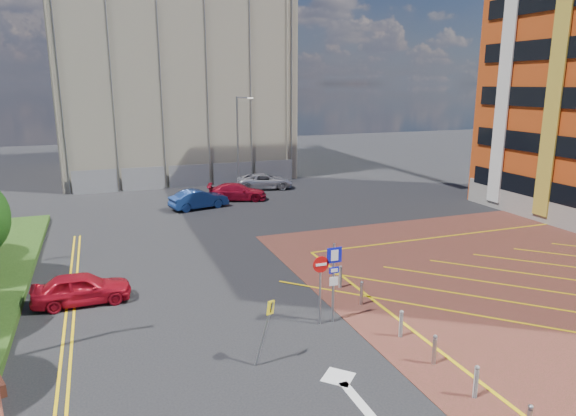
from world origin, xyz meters
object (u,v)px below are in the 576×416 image
lamp_back (238,139)px  car_blue_back (199,199)px  sign_cluster (329,276)px  car_silver_back (265,181)px  car_red_back (237,192)px  car_red_left (82,288)px  warning_sign (267,324)px

lamp_back → car_blue_back: lamp_back is taller
sign_cluster → car_silver_back: bearing=77.4°
sign_cluster → car_silver_back: 26.50m
lamp_back → car_silver_back: bearing=-30.8°
lamp_back → car_red_back: bearing=-107.2°
car_red_left → car_blue_back: size_ratio=0.92×
lamp_back → car_red_left: 25.45m
sign_cluster → car_blue_back: sign_cluster is taller
car_red_left → car_blue_back: 17.11m
car_silver_back → warning_sign: bearing=173.0°
lamp_back → car_blue_back: 8.93m
lamp_back → car_red_back: 6.21m
lamp_back → car_red_left: lamp_back is taller
sign_cluster → warning_sign: (-3.16, -2.03, -0.52)m
car_red_back → car_blue_back: bearing=134.1°
warning_sign → car_blue_back: bearing=84.8°
lamp_back → warning_sign: 30.00m
car_red_back → car_silver_back: 4.99m
car_red_left → warning_sign: bearing=-141.9°
sign_cluster → car_red_back: 22.40m
car_blue_back → lamp_back: bearing=-50.5°
warning_sign → car_red_back: warning_sign is taller
sign_cluster → warning_sign: sign_cluster is taller
car_blue_back → car_silver_back: size_ratio=0.87×
lamp_back → car_red_left: (-12.75, -21.72, -3.68)m
car_red_back → car_silver_back: size_ratio=0.94×
lamp_back → warning_sign: (-6.95, -29.04, -2.93)m
sign_cluster → car_red_left: (-8.96, 5.29, -1.28)m
warning_sign → car_silver_back: bearing=72.2°
warning_sign → car_blue_back: size_ratio=0.52×
car_blue_back → car_red_back: size_ratio=0.93×
car_red_back → lamp_back: bearing=-0.2°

